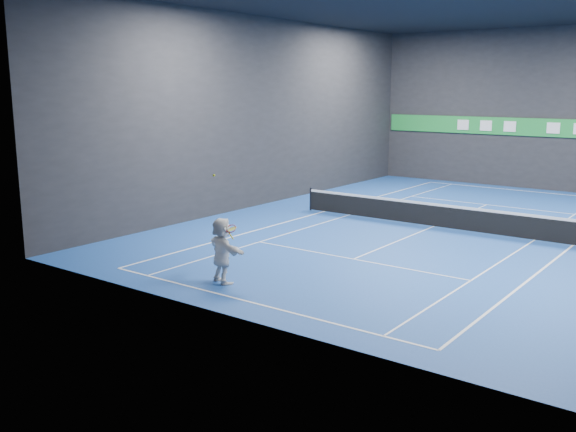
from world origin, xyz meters
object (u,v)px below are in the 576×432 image
Objects in this scene: player at (222,250)px; tennis_net at (433,214)px; tennis_ball at (214,175)px; tennis_racket at (231,230)px.

player is 0.16× the size of tennis_net.
tennis_ball reaches higher than tennis_racket.
tennis_ball is 11.38m from tennis_net.
tennis_ball is at bearing -101.28° from tennis_net.
tennis_ball is 1.69m from tennis_racket.
player is 11.16m from tennis_net.
tennis_ball is 0.15× the size of tennis_racket.
tennis_net is at bearing -78.01° from player.
player is 0.74m from tennis_racket.
tennis_ball is (-0.41, 0.16, 2.18)m from player.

